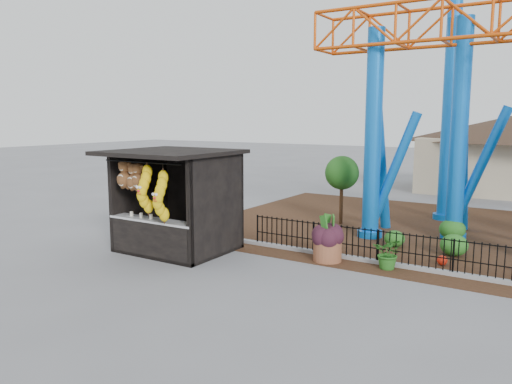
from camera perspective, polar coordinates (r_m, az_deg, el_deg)
The scene contains 10 objects.
ground at distance 13.21m, azimuth -2.38°, elevation -9.54°, with size 120.00×120.00×0.00m, color slate.
mulch_bed at distance 19.04m, azimuth 22.02°, elevation -4.52°, with size 18.00×12.00×0.02m, color #331E11.
curb at distance 14.27m, azimuth 18.34°, elevation -8.34°, with size 18.00×0.18×0.12m, color gray.
prize_booth at distance 15.35m, azimuth -9.85°, elevation -1.16°, with size 3.50×3.40×3.12m.
picket_fence at distance 13.98m, azimuth 22.03°, elevation -7.01°, with size 12.20×0.06×1.00m, color black, non-canonical shape.
roller_coaster at distance 18.81m, azimuth 26.73°, elevation 14.80°, with size 11.00×6.37×10.82m.
terracotta_planter at distance 14.54m, azimuth 8.15°, elevation -6.63°, with size 0.82×0.82×0.63m, color brown.
planter_foliage at distance 14.39m, azimuth 8.21°, elevation -4.18°, with size 0.70×0.70×0.64m, color black.
potted_plant at distance 14.09m, azimuth 14.95°, elevation -6.77°, with size 0.81×0.70×0.90m, color #2B5819.
landscaping at distance 16.72m, azimuth 24.70°, elevation -5.36°, with size 8.70×4.10×0.69m.
Camera 1 is at (7.17, -10.32, 4.08)m, focal length 35.00 mm.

